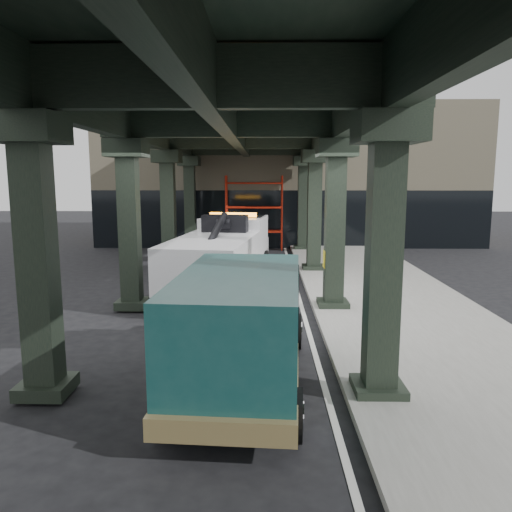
{
  "coord_description": "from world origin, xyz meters",
  "views": [
    {
      "loc": [
        0.55,
        -12.49,
        3.95
      ],
      "look_at": [
        0.31,
        1.6,
        1.7
      ],
      "focal_mm": 35.0,
      "sensor_mm": 36.0,
      "label": 1
    }
  ],
  "objects": [
    {
      "name": "ground",
      "position": [
        0.0,
        0.0,
        0.0
      ],
      "size": [
        90.0,
        90.0,
        0.0
      ],
      "primitive_type": "plane",
      "color": "black",
      "rests_on": "ground"
    },
    {
      "name": "sidewalk",
      "position": [
        4.5,
        2.0,
        0.07
      ],
      "size": [
        5.0,
        40.0,
        0.15
      ],
      "primitive_type": "cube",
      "color": "gray",
      "rests_on": "ground"
    },
    {
      "name": "lane_stripe",
      "position": [
        1.7,
        2.0,
        0.01
      ],
      "size": [
        0.12,
        38.0,
        0.01
      ],
      "primitive_type": "cube",
      "color": "silver",
      "rests_on": "ground"
    },
    {
      "name": "viaduct",
      "position": [
        -0.4,
        2.0,
        5.46
      ],
      "size": [
        7.4,
        32.0,
        6.4
      ],
      "color": "black",
      "rests_on": "ground"
    },
    {
      "name": "building",
      "position": [
        2.0,
        20.0,
        4.0
      ],
      "size": [
        22.0,
        10.0,
        8.0
      ],
      "primitive_type": "cube",
      "color": "#C6B793",
      "rests_on": "ground"
    },
    {
      "name": "scaffolding",
      "position": [
        0.0,
        14.64,
        2.11
      ],
      "size": [
        3.08,
        0.88,
        4.0
      ],
      "color": "red",
      "rests_on": "ground"
    },
    {
      "name": "tow_truck",
      "position": [
        -0.88,
        4.68,
        1.33
      ],
      "size": [
        3.35,
        8.54,
        2.73
      ],
      "rotation": [
        0.0,
        0.0,
        -0.13
      ],
      "color": "black",
      "rests_on": "ground"
    },
    {
      "name": "towed_van",
      "position": [
        0.14,
        -3.62,
        1.23
      ],
      "size": [
        2.58,
        5.75,
        2.28
      ],
      "rotation": [
        0.0,
        0.0,
        -0.07
      ],
      "color": "#124241",
      "rests_on": "ground"
    }
  ]
}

